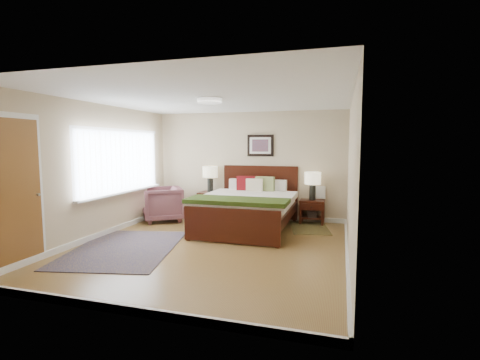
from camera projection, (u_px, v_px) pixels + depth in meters
The scene contains 18 objects.
floor at pixel (211, 247), 5.94m from camera, with size 5.00×5.00×0.00m, color brown.
back_wall at pixel (249, 165), 8.20m from camera, with size 4.50×0.04×2.50m, color #C3B08D.
front_wall at pixel (118, 194), 3.43m from camera, with size 4.50×0.04×2.50m, color #C3B08D.
left_wall at pixel (97, 171), 6.45m from camera, with size 0.04×5.00×2.50m, color #C3B08D.
right_wall at pixel (351, 177), 5.19m from camera, with size 0.04×5.00×2.50m, color #C3B08D.
ceiling at pixel (210, 98), 5.69m from camera, with size 4.50×5.00×0.02m, color white.
window at pixel (122, 162), 7.09m from camera, with size 0.11×2.72×1.32m.
door at pixel (13, 193), 4.79m from camera, with size 0.06×1.00×2.18m.
ceil_fixture at pixel (210, 100), 5.69m from camera, with size 0.44×0.44×0.08m.
bed at pixel (248, 202), 7.12m from camera, with size 1.88×2.28×1.23m.
wall_art at pixel (260, 146), 8.05m from camera, with size 0.62×0.05×0.50m.
nightstand_left at pixel (210, 197), 8.29m from camera, with size 0.51×0.46×0.61m.
nightstand_right at pixel (312, 209), 7.64m from camera, with size 0.53×0.40×0.53m.
lamp_left at pixel (210, 174), 8.25m from camera, with size 0.35×0.35×0.61m.
lamp_right at pixel (313, 180), 7.59m from camera, with size 0.35×0.35×0.61m.
armchair at pixel (162, 204), 7.92m from camera, with size 0.84×0.86×0.78m, color brown.
rug_persian at pixel (125, 248), 5.83m from camera, with size 1.62×2.29×0.01m, color #0D0F44.
rug_navy at pixel (310, 228), 7.24m from camera, with size 0.74×1.11×0.01m, color black.
Camera 1 is at (2.11, -5.42, 1.73)m, focal length 26.00 mm.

